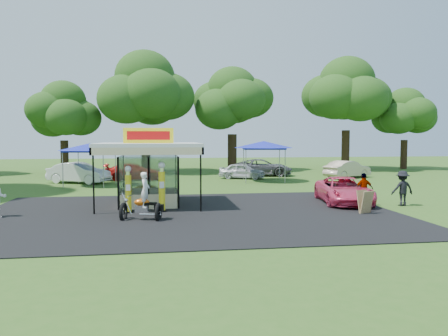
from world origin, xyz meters
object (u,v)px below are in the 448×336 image
Objects in this scene: gas_station_kiosk at (149,173)px; bg_car_a at (79,173)px; a_frame_sign at (365,202)px; tent_east at (264,145)px; gas_pump_left at (128,191)px; gas_pump_right at (162,188)px; bg_car_e at (347,169)px; motorcycle at (144,201)px; spectator_east_a at (402,188)px; kiosk_car at (150,192)px; bg_car_d at (262,167)px; pink_sedan at (344,190)px; bg_car_b at (134,172)px; bg_car_c at (242,171)px; tent_west at (90,147)px; spectator_east_b at (364,189)px.

gas_station_kiosk reaches higher than bg_car_a.
a_frame_sign is 0.23× the size of tent_east.
gas_pump_right is at bearing 3.11° from gas_pump_left.
bg_car_a is 1.06× the size of bg_car_e.
gas_pump_left is 17.60m from tent_east.
gas_pump_left is at bearing 125.41° from motorcycle.
spectator_east_a is at bearing 0.75° from gas_pump_right.
gas_pump_left is 2.14m from motorcycle.
kiosk_car is (-10.33, 6.40, -0.09)m from a_frame_sign.
pink_sedan is at bearing -164.98° from bg_car_d.
bg_car_b is at bearing 116.07° from bg_car_d.
bg_car_c is (7.20, 16.63, -0.50)m from gas_pump_right.
tent_east is (-4.29, 13.99, 2.11)m from spectator_east_a.
gas_pump_left is at bearing -177.82° from bg_car_b.
tent_west reaches higher than gas_pump_left.
a_frame_sign is 12.15m from kiosk_car.
a_frame_sign is 22.15m from bg_car_b.
gas_station_kiosk is 2.45m from gas_pump_right.
spectator_east_a is 0.37× the size of bg_car_a.
gas_pump_left is 0.50× the size of tent_west.
spectator_east_b is at bearing -162.77° from bg_car_d.
gas_pump_right is 0.50× the size of bg_car_b.
motorcycle is at bearing -111.51° from gas_pump_right.
bg_car_b is at bearing 96.46° from gas_station_kiosk.
kiosk_car is at bearing 101.97° from motorcycle.
motorcycle is at bearing -179.74° from bg_car_c.
bg_car_d reaches higher than a_frame_sign.
motorcycle reaches higher than bg_car_a.
spectator_east_b is at bearing -105.21° from bg_car_a.
spectator_east_b is (10.78, 0.48, -0.31)m from gas_pump_right.
motorcycle is 13.82m from spectator_east_a.
pink_sedan is 2.80× the size of spectator_east_a.
spectator_east_b reaches higher than a_frame_sign.
bg_car_b is 19.12m from bg_car_e.
bg_car_d reaches higher than bg_car_b.
gas_pump_right is 14.05m from tent_west.
motorcycle reaches higher than pink_sedan.
bg_car_b is at bearing -49.61° from spectator_east_a.
motorcycle is 0.42× the size of pink_sedan.
bg_car_e reaches higher than pink_sedan.
motorcycle is at bearing -175.63° from bg_car_b.
pink_sedan is 1.30× the size of bg_car_c.
gas_station_kiosk is at bearing -127.77° from tent_east.
gas_pump_left is 18.91m from bg_car_c.
gas_station_kiosk reaches higher than bg_car_b.
kiosk_car is (0.95, 4.58, -0.63)m from gas_pump_left.
gas_pump_right is 0.47× the size of pink_sedan.
spectator_east_a reaches higher than bg_car_e.
gas_pump_right is 0.49× the size of bg_car_a.
bg_car_a is at bearing 177.51° from tent_east.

